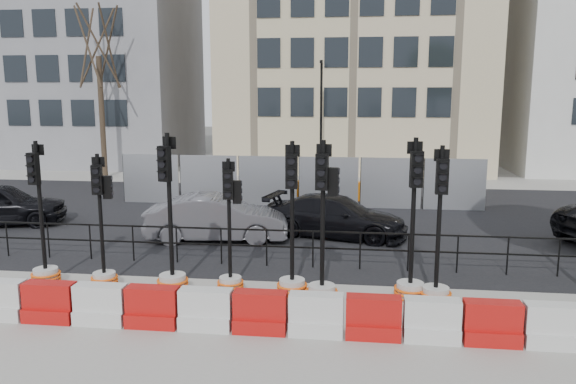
# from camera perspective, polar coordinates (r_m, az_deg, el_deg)

# --- Properties ---
(ground) EXTENTS (120.00, 120.00, 0.00)m
(ground) POSITION_cam_1_polar(r_m,az_deg,el_deg) (13.60, -2.98, -9.11)
(ground) COLOR #51514C
(ground) RESTS_ON ground
(sidewalk_near) EXTENTS (40.00, 6.00, 0.02)m
(sidewalk_near) POSITION_cam_1_polar(r_m,az_deg,el_deg) (10.86, -5.80, -14.20)
(sidewalk_near) COLOR gray
(sidewalk_near) RESTS_ON ground
(road) EXTENTS (40.00, 14.00, 0.03)m
(road) POSITION_cam_1_polar(r_m,az_deg,el_deg) (20.27, 0.43, -2.60)
(road) COLOR black
(road) RESTS_ON ground
(sidewalk_far) EXTENTS (40.00, 4.00, 0.02)m
(sidewalk_far) POSITION_cam_1_polar(r_m,az_deg,el_deg) (29.08, 2.45, 1.27)
(sidewalk_far) COLOR gray
(sidewalk_far) RESTS_ON ground
(building_grey) EXTENTS (11.00, 9.06, 14.00)m
(building_grey) POSITION_cam_1_polar(r_m,az_deg,el_deg) (38.34, -18.65, 13.37)
(building_grey) COLOR gray
(building_grey) RESTS_ON ground
(building_cream) EXTENTS (15.00, 10.06, 18.00)m
(building_cream) POSITION_cam_1_polar(r_m,az_deg,el_deg) (34.93, 6.82, 17.49)
(building_cream) COLOR beige
(building_cream) RESTS_ON ground
(kerb_railing) EXTENTS (18.00, 0.04, 1.00)m
(kerb_railing) POSITION_cam_1_polar(r_m,az_deg,el_deg) (14.53, -2.19, -5.00)
(kerb_railing) COLOR black
(kerb_railing) RESTS_ON ground
(heras_fencing) EXTENTS (14.33, 1.72, 2.00)m
(heras_fencing) POSITION_cam_1_polar(r_m,az_deg,el_deg) (22.87, 1.20, 0.56)
(heras_fencing) COLOR #999CA2
(heras_fencing) RESTS_ON ground
(lamp_post_far) EXTENTS (0.12, 0.56, 6.00)m
(lamp_post_far) POSITION_cam_1_polar(r_m,az_deg,el_deg) (27.71, 3.37, 7.51)
(lamp_post_far) COLOR black
(lamp_post_far) RESTS_ON ground
(tree_bare_far) EXTENTS (2.00, 2.00, 9.00)m
(tree_bare_far) POSITION_cam_1_polar(r_m,az_deg,el_deg) (31.19, -18.74, 13.60)
(tree_bare_far) COLOR #473828
(tree_bare_far) RESTS_ON ground
(barrier_row) EXTENTS (12.55, 0.50, 0.80)m
(barrier_row) POSITION_cam_1_polar(r_m,az_deg,el_deg) (10.90, -5.59, -12.07)
(barrier_row) COLOR red
(barrier_row) RESTS_ON ground
(traffic_signal_a) EXTENTS (0.67, 0.67, 3.40)m
(traffic_signal_a) POSITION_cam_1_polar(r_m,az_deg,el_deg) (14.32, -23.55, -6.03)
(traffic_signal_a) COLOR beige
(traffic_signal_a) RESTS_ON ground
(traffic_signal_b) EXTENTS (0.62, 0.62, 3.13)m
(traffic_signal_b) POSITION_cam_1_polar(r_m,az_deg,el_deg) (13.61, -18.24, -6.31)
(traffic_signal_b) COLOR beige
(traffic_signal_b) RESTS_ON ground
(traffic_signal_c) EXTENTS (0.71, 0.71, 3.61)m
(traffic_signal_c) POSITION_cam_1_polar(r_m,az_deg,el_deg) (12.88, -11.76, -6.92)
(traffic_signal_c) COLOR beige
(traffic_signal_c) RESTS_ON ground
(traffic_signal_d) EXTENTS (0.60, 0.60, 3.06)m
(traffic_signal_d) POSITION_cam_1_polar(r_m,az_deg,el_deg) (12.71, -5.87, -7.07)
(traffic_signal_d) COLOR beige
(traffic_signal_d) RESTS_ON ground
(traffic_signal_e) EXTENTS (0.68, 0.68, 3.46)m
(traffic_signal_e) POSITION_cam_1_polar(r_m,az_deg,el_deg) (12.37, 0.41, -7.58)
(traffic_signal_e) COLOR beige
(traffic_signal_e) RESTS_ON ground
(traffic_signal_f) EXTENTS (0.69, 0.69, 3.51)m
(traffic_signal_f) POSITION_cam_1_polar(r_m,az_deg,el_deg) (11.98, 3.53, -7.57)
(traffic_signal_f) COLOR beige
(traffic_signal_f) RESTS_ON ground
(traffic_signal_g) EXTENTS (0.70, 0.70, 3.55)m
(traffic_signal_g) POSITION_cam_1_polar(r_m,az_deg,el_deg) (12.41, 12.39, -7.66)
(traffic_signal_g) COLOR beige
(traffic_signal_g) RESTS_ON ground
(traffic_signal_h) EXTENTS (0.67, 0.67, 3.41)m
(traffic_signal_h) POSITION_cam_1_polar(r_m,az_deg,el_deg) (12.32, 14.86, -8.05)
(traffic_signal_h) COLOR beige
(traffic_signal_h) RESTS_ON ground
(car_b) EXTENTS (2.52, 4.64, 1.41)m
(car_b) POSITION_cam_1_polar(r_m,az_deg,el_deg) (17.17, -7.20, -2.65)
(car_b) COLOR #545459
(car_b) RESTS_ON ground
(car_c) EXTENTS (3.86, 5.28, 1.29)m
(car_c) POSITION_cam_1_polar(r_m,az_deg,el_deg) (17.61, 4.92, -2.49)
(car_c) COLOR black
(car_c) RESTS_ON ground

